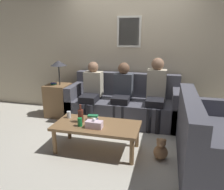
{
  "coord_description": "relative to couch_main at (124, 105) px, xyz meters",
  "views": [
    {
      "loc": [
        0.78,
        -3.49,
        1.68
      ],
      "look_at": [
        -0.08,
        -0.14,
        0.69
      ],
      "focal_mm": 35.0,
      "sensor_mm": 36.0,
      "label": 1
    }
  ],
  "objects": [
    {
      "name": "couch_side",
      "position": [
        1.37,
        -1.27,
        0.0
      ],
      "size": [
        0.85,
        1.68,
        0.91
      ],
      "rotation": [
        0.0,
        0.0,
        1.57
      ],
      "color": "#4C4C56",
      "rests_on": "ground_plane"
    },
    {
      "name": "person_middle",
      "position": [
        -0.01,
        -0.14,
        0.32
      ],
      "size": [
        0.34,
        0.57,
        1.15
      ],
      "color": "black",
      "rests_on": "ground_plane"
    },
    {
      "name": "soda_can",
      "position": [
        -0.36,
        -1.36,
        0.16
      ],
      "size": [
        0.07,
        0.07,
        0.12
      ],
      "color": "#197A38",
      "rests_on": "coffee_table"
    },
    {
      "name": "couch_main",
      "position": [
        0.0,
        0.0,
        0.0
      ],
      "size": [
        2.09,
        0.85,
        0.91
      ],
      "color": "#4C4C56",
      "rests_on": "ground_plane"
    },
    {
      "name": "teddy_bear",
      "position": [
        0.77,
        -1.25,
        -0.18
      ],
      "size": [
        0.2,
        0.2,
        0.31
      ],
      "color": "#A87A51",
      "rests_on": "ground_plane"
    },
    {
      "name": "wine_bottle",
      "position": [
        -0.41,
        -1.22,
        0.2
      ],
      "size": [
        0.08,
        0.08,
        0.27
      ],
      "color": "#562319",
      "rests_on": "coffee_table"
    },
    {
      "name": "person_left",
      "position": [
        -0.6,
        -0.19,
        0.31
      ],
      "size": [
        0.34,
        0.61,
        1.15
      ],
      "color": "black",
      "rests_on": "ground_plane"
    },
    {
      "name": "ground_plane",
      "position": [
        0.0,
        -0.51,
        -0.32
      ],
      "size": [
        16.0,
        16.0,
        0.0
      ],
      "primitive_type": "plane",
      "color": "beige"
    },
    {
      "name": "person_right",
      "position": [
        0.61,
        -0.13,
        0.37
      ],
      "size": [
        0.34,
        0.59,
        1.26
      ],
      "color": "black",
      "rests_on": "ground_plane"
    },
    {
      "name": "coffee_table",
      "position": [
        -0.15,
        -1.24,
        0.04
      ],
      "size": [
        1.23,
        0.61,
        0.41
      ],
      "color": "olive",
      "rests_on": "ground_plane"
    },
    {
      "name": "wall_back",
      "position": [
        0.0,
        0.45,
        0.99
      ],
      "size": [
        9.0,
        0.08,
        2.6
      ],
      "color": "beige",
      "rests_on": "ground_plane"
    },
    {
      "name": "book_stack",
      "position": [
        -0.26,
        -1.1,
        0.13
      ],
      "size": [
        0.16,
        0.12,
        0.08
      ],
      "color": "navy",
      "rests_on": "coffee_table"
    },
    {
      "name": "tissue_box",
      "position": [
        -0.15,
        -1.36,
        0.15
      ],
      "size": [
        0.23,
        0.12,
        0.15
      ],
      "color": "silver",
      "rests_on": "coffee_table"
    },
    {
      "name": "drinking_glass",
      "position": [
        -0.65,
        -1.11,
        0.15
      ],
      "size": [
        0.06,
        0.06,
        0.1
      ],
      "color": "silver",
      "rests_on": "coffee_table"
    },
    {
      "name": "side_table_with_lamp",
      "position": [
        -1.36,
        -0.09,
        0.07
      ],
      "size": [
        0.46,
        0.46,
        1.16
      ],
      "color": "olive",
      "rests_on": "ground_plane"
    }
  ]
}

